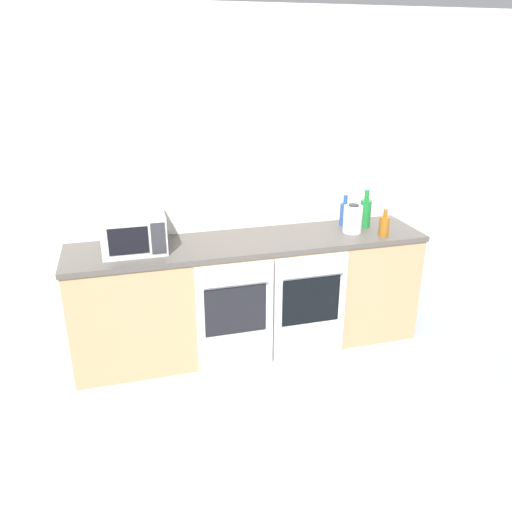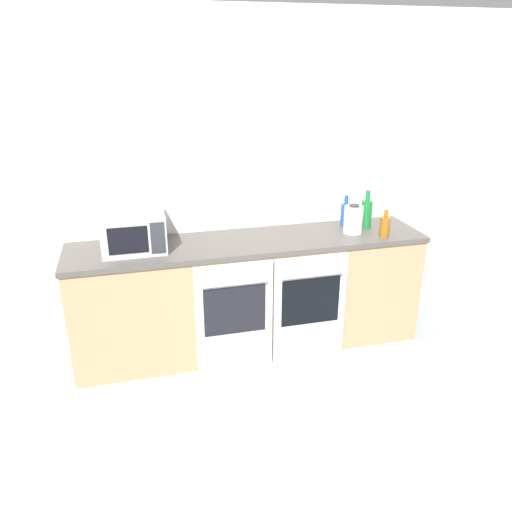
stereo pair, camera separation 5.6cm
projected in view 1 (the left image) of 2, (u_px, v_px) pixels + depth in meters
name	position (u px, v px, depth m)	size (l,w,h in m)	color
wall_back	(239.00, 183.00, 4.00)	(10.00, 0.06, 2.60)	silver
counter_back	(250.00, 294.00, 4.02)	(2.77, 0.61, 0.92)	tan
oven_left	(235.00, 317.00, 3.71)	(0.58, 0.06, 0.87)	silver
oven_right	(310.00, 307.00, 3.85)	(0.58, 0.06, 0.87)	silver
microwave	(133.00, 231.00, 3.61)	(0.45, 0.40, 0.28)	#B7BABF
bottle_blue	(344.00, 214.00, 4.15)	(0.08, 0.08, 0.26)	#234793
bottle_amber	(384.00, 226.00, 3.91)	(0.08, 0.08, 0.22)	#8C5114
bottle_green	(365.00, 213.00, 4.11)	(0.09, 0.09, 0.31)	#19722D
kettle	(353.00, 219.00, 3.99)	(0.15, 0.15, 0.23)	white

